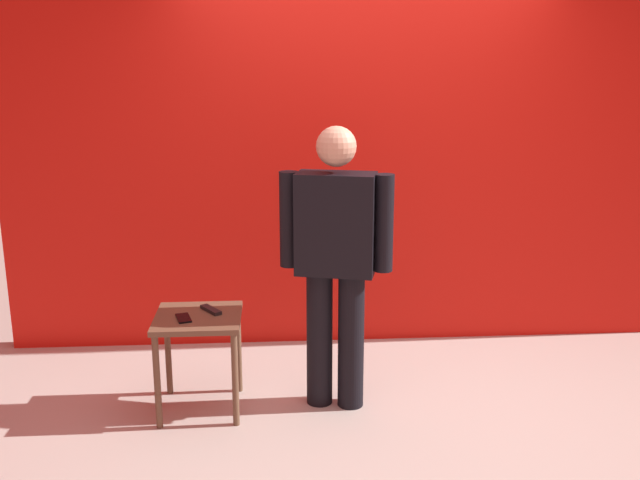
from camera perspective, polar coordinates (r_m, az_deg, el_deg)
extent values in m
plane|color=#B7B2A8|center=(4.08, 5.71, -14.34)|extent=(12.00, 12.00, 0.00)
cube|color=red|center=(4.86, 3.68, 9.90)|extent=(4.89, 0.12, 3.16)
cylinder|color=black|center=(4.12, -0.04, -7.88)|extent=(0.18, 0.18, 0.79)
cylinder|color=black|center=(4.09, 2.49, -8.05)|extent=(0.18, 0.18, 0.79)
cube|color=black|center=(3.90, 1.28, 1.30)|extent=(0.47, 0.31, 0.56)
cube|color=red|center=(4.00, 1.53, 2.05)|extent=(0.12, 0.04, 0.47)
cube|color=silver|center=(4.01, 1.55, 1.84)|extent=(0.04, 0.02, 0.43)
cylinder|color=black|center=(3.94, -2.49, 1.66)|extent=(0.13, 0.13, 0.53)
cylinder|color=black|center=(3.86, 5.13, 1.35)|extent=(0.13, 0.13, 0.53)
sphere|color=tan|center=(3.83, 1.31, 7.50)|extent=(0.22, 0.22, 0.22)
cube|color=brown|center=(4.05, -9.74, -6.17)|extent=(0.48, 0.48, 0.03)
cylinder|color=brown|center=(3.99, -12.89, -11.02)|extent=(0.04, 0.04, 0.53)
cylinder|color=brown|center=(3.95, -6.80, -11.04)|extent=(0.04, 0.04, 0.53)
cylinder|color=brown|center=(4.37, -12.06, -8.70)|extent=(0.04, 0.04, 0.53)
cylinder|color=brown|center=(4.33, -6.54, -8.69)|extent=(0.04, 0.04, 0.53)
cube|color=black|center=(4.01, -10.86, -6.15)|extent=(0.11, 0.16, 0.01)
cube|color=black|center=(4.09, -8.72, -5.54)|extent=(0.13, 0.16, 0.02)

